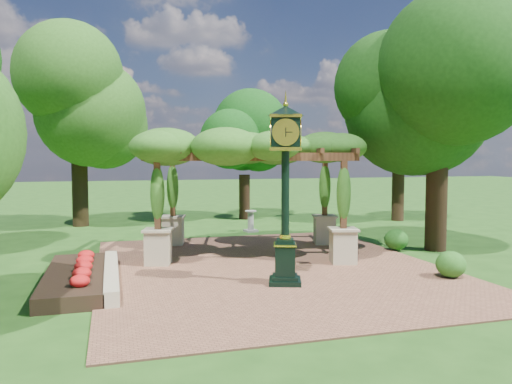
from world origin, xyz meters
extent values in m
plane|color=#1E4714|center=(0.00, 0.00, 0.00)|extent=(120.00, 120.00, 0.00)
cube|color=brown|center=(0.00, 1.00, 0.02)|extent=(10.00, 12.00, 0.04)
cube|color=#C6B793|center=(-4.60, 0.50, 0.20)|extent=(0.35, 5.00, 0.40)
cube|color=red|center=(-5.50, 0.50, 0.18)|extent=(1.50, 5.00, 0.36)
cube|color=black|center=(-0.23, -1.02, 0.10)|extent=(1.05, 1.05, 0.12)
cube|color=black|center=(-0.23, -1.02, 0.66)|extent=(0.66, 0.66, 0.93)
cube|color=yellow|center=(-0.23, -1.02, 1.07)|extent=(0.73, 0.73, 0.04)
cylinder|color=black|center=(-0.23, -1.02, 2.41)|extent=(0.26, 0.26, 2.37)
cube|color=black|center=(-0.23, -1.02, 3.96)|extent=(0.92, 0.92, 0.72)
cylinder|color=beige|center=(-0.36, -1.37, 3.96)|extent=(0.60, 0.23, 0.62)
cone|color=black|center=(-0.23, -1.02, 4.53)|extent=(1.18, 1.18, 0.26)
sphere|color=yellow|center=(-0.23, -1.02, 4.68)|extent=(0.14, 0.14, 0.14)
cube|color=#BCAE8C|center=(-3.20, 2.33, 0.56)|extent=(0.91, 0.91, 1.03)
cube|color=#56341D|center=(-3.20, 2.33, 2.20)|extent=(0.22, 0.22, 2.13)
cube|color=#BCAE8C|center=(2.37, 0.89, 0.56)|extent=(0.91, 0.91, 1.03)
cube|color=#56341D|center=(2.37, 0.89, 2.20)|extent=(0.22, 0.22, 2.13)
cube|color=#BCAE8C|center=(-2.34, 5.67, 0.56)|extent=(0.91, 0.91, 1.03)
cube|color=#56341D|center=(-2.34, 5.67, 2.20)|extent=(0.22, 0.22, 2.13)
cube|color=#BCAE8C|center=(3.23, 4.23, 0.56)|extent=(0.91, 0.91, 1.03)
cube|color=#56341D|center=(3.23, 4.23, 2.20)|extent=(0.22, 0.22, 2.13)
cube|color=#56341D|center=(-0.42, 1.61, 3.35)|extent=(6.50, 1.82, 0.25)
cube|color=#56341D|center=(0.44, 4.95, 3.35)|extent=(6.50, 1.82, 0.25)
ellipsoid|color=#2E631C|center=(0.01, 3.28, 3.66)|extent=(7.49, 5.67, 1.15)
cube|color=gray|center=(1.42, 8.22, 0.05)|extent=(0.61, 0.61, 0.10)
cylinder|color=gray|center=(1.42, 8.22, 0.48)|extent=(0.31, 0.31, 0.86)
cylinder|color=gray|center=(1.42, 8.22, 0.93)|extent=(0.58, 0.58, 0.05)
ellipsoid|color=#255C1A|center=(4.36, -1.67, 0.40)|extent=(0.89, 0.89, 0.73)
ellipsoid|color=#1B4C15|center=(5.17, 2.34, 0.42)|extent=(0.93, 0.93, 0.75)
ellipsoid|color=#245819|center=(4.20, 6.26, 0.34)|extent=(0.71, 0.71, 0.61)
cylinder|color=black|center=(-6.01, 12.32, 1.66)|extent=(0.75, 0.75, 3.32)
ellipsoid|color=#285418|center=(-6.01, 12.32, 5.94)|extent=(4.95, 4.95, 5.24)
cylinder|color=#331D14|center=(2.35, 12.77, 1.20)|extent=(0.59, 0.59, 2.40)
ellipsoid|color=#0F3D0F|center=(2.35, 12.77, 4.29)|extent=(3.77, 3.77, 3.79)
cylinder|color=#301F12|center=(9.95, 9.89, 1.60)|extent=(0.64, 0.64, 3.20)
ellipsoid|color=#285A19|center=(9.95, 9.89, 5.72)|extent=(4.28, 4.28, 5.05)
cylinder|color=#342114|center=(6.61, 2.11, 1.65)|extent=(0.75, 0.75, 3.30)
ellipsoid|color=#14370D|center=(6.61, 2.11, 5.91)|extent=(4.87, 4.87, 5.22)
camera|label=1|loc=(-4.56, -13.14, 3.34)|focal=35.00mm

